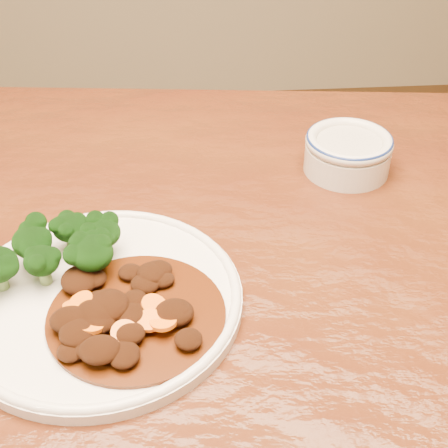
{
  "coord_description": "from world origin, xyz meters",
  "views": [
    {
      "loc": [
        0.0,
        -0.55,
        1.22
      ],
      "look_at": [
        0.04,
        0.04,
        0.77
      ],
      "focal_mm": 50.0,
      "sensor_mm": 36.0,
      "label": 1
    }
  ],
  "objects": [
    {
      "name": "dinner_plate",
      "position": [
        -0.09,
        -0.07,
        0.76
      ],
      "size": [
        0.3,
        0.3,
        0.02
      ],
      "rotation": [
        0.0,
        0.0,
        0.32
      ],
      "color": "white",
      "rests_on": "dining_table"
    },
    {
      "name": "dip_bowl",
      "position": [
        0.23,
        0.18,
        0.78
      ],
      "size": [
        0.12,
        0.12,
        0.05
      ],
      "rotation": [
        0.0,
        0.0,
        -0.12
      ],
      "color": "silver",
      "rests_on": "dining_table"
    },
    {
      "name": "dining_table",
      "position": [
        0.0,
        0.0,
        0.67
      ],
      "size": [
        1.59,
        1.06,
        0.75
      ],
      "rotation": [
        0.0,
        0.0,
        -0.11
      ],
      "color": "#4D250D",
      "rests_on": "ground"
    },
    {
      "name": "mince_stew",
      "position": [
        -0.07,
        -0.1,
        0.77
      ],
      "size": [
        0.18,
        0.18,
        0.03
      ],
      "color": "#3E1806",
      "rests_on": "dinner_plate"
    },
    {
      "name": "broccoli_florets",
      "position": [
        -0.14,
        -0.02,
        0.79
      ],
      "size": [
        0.15,
        0.1,
        0.05
      ],
      "color": "#6A904A",
      "rests_on": "dinner_plate"
    }
  ]
}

